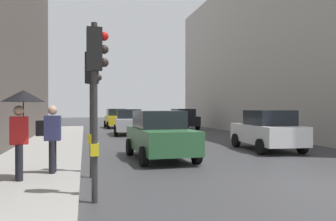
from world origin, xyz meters
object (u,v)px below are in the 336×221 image
car_silver_hatchback (129,122)px  car_dark_suv (183,119)px  traffic_light_near_left (96,79)px  pedestrian_with_umbrella (22,109)px  car_white_compact (267,130)px  car_yellow_taxi (116,118)px  car_green_estate (160,135)px  traffic_light_near_right (93,89)px  pedestrian_with_grey_backpack (51,135)px

car_silver_hatchback → car_dark_suv: size_ratio=1.01×
traffic_light_near_left → pedestrian_with_umbrella: traffic_light_near_left is taller
traffic_light_near_left → car_silver_hatchback: traffic_light_near_left is taller
car_white_compact → car_yellow_taxi: bearing=105.0°
car_green_estate → pedestrian_with_umbrella: (-4.13, -3.62, 0.96)m
traffic_light_near_right → car_green_estate: bearing=49.8°
traffic_light_near_right → car_white_compact: bearing=29.6°
car_yellow_taxi → pedestrian_with_umbrella: 23.93m
traffic_light_near_left → car_white_compact: 10.33m
car_white_compact → pedestrian_with_umbrella: bearing=-151.5°
car_green_estate → pedestrian_with_umbrella: bearing=-138.8°
traffic_light_near_left → pedestrian_with_grey_backpack: size_ratio=2.01×
car_yellow_taxi → car_silver_hatchback: (0.14, -8.24, 0.00)m
car_yellow_taxi → car_dark_suv: bearing=-29.8°
traffic_light_near_left → car_yellow_taxi: size_ratio=0.84×
pedestrian_with_umbrella → car_dark_suv: bearing=64.5°
car_white_compact → car_dark_suv: same height
car_white_compact → pedestrian_with_umbrella: size_ratio=2.01×
car_green_estate → traffic_light_near_left: bearing=-114.4°
car_silver_hatchback → car_dark_suv: bearing=43.8°
car_silver_hatchback → pedestrian_with_grey_backpack: size_ratio=2.44×
car_yellow_taxi → car_green_estate: bearing=-90.5°
pedestrian_with_grey_backpack → traffic_light_near_left: bearing=-67.6°
traffic_light_near_left → car_dark_suv: (8.08, 22.23, -1.58)m
car_silver_hatchback → car_dark_suv: same height
car_silver_hatchback → car_green_estate: (-0.29, -11.67, 0.00)m
traffic_light_near_left → car_green_estate: (2.47, 5.45, -1.58)m
traffic_light_near_right → pedestrian_with_umbrella: (-1.66, -0.70, -0.55)m
pedestrian_with_grey_backpack → car_green_estate: bearing=38.6°
car_green_estate → car_dark_suv: same height
car_green_estate → car_dark_suv: size_ratio=1.00×
car_yellow_taxi → car_dark_suv: size_ratio=0.99×
traffic_light_near_left → pedestrian_with_umbrella: bearing=132.2°
traffic_light_near_left → car_yellow_taxi: 25.54m
traffic_light_near_left → car_dark_suv: 23.71m
traffic_light_near_right → car_green_estate: 4.11m
car_silver_hatchback → pedestrian_with_umbrella: size_ratio=2.02×
pedestrian_with_grey_backpack → car_silver_hatchback: bearing=75.2°
car_dark_suv → car_white_compact: bearing=-91.9°
car_yellow_taxi → car_silver_hatchback: size_ratio=0.99×
car_green_estate → car_white_compact: bearing=15.2°
car_white_compact → car_silver_hatchback: bearing=115.1°
pedestrian_with_grey_backpack → car_white_compact: bearing=26.0°
car_silver_hatchback → pedestrian_with_umbrella: pedestrian_with_umbrella is taller
pedestrian_with_umbrella → traffic_light_near_left: bearing=-47.8°
car_green_estate → car_dark_suv: (5.62, 16.78, 0.00)m
car_silver_hatchback → car_white_compact: 11.36m
car_green_estate → pedestrian_with_grey_backpack: 4.55m
car_silver_hatchback → car_green_estate: bearing=-91.4°
car_dark_suv → pedestrian_with_umbrella: bearing=-115.5°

